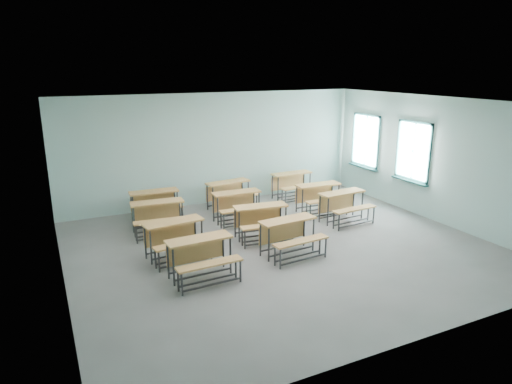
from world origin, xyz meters
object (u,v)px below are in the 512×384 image
desk_unit_r2c1 (238,202)px  desk_unit_r3c1 (230,191)px  desk_unit_r0c1 (290,232)px  desk_unit_r1c0 (176,234)px  desk_unit_r1c2 (344,202)px  desk_unit_r1c1 (262,217)px  desk_unit_r3c0 (155,201)px  desk_unit_r0c0 (202,253)px  desk_unit_r2c0 (158,213)px  desk_unit_r2c2 (320,194)px  desk_unit_r3c2 (293,182)px

desk_unit_r2c1 → desk_unit_r3c1: 1.12m
desk_unit_r0c1 → desk_unit_r2c1: size_ratio=1.03×
desk_unit_r1c0 → desk_unit_r1c2: bearing=-2.4°
desk_unit_r1c0 → desk_unit_r1c1: bearing=-1.4°
desk_unit_r1c2 → desk_unit_r3c1: 3.20m
desk_unit_r3c0 → desk_unit_r1c2: bearing=-23.7°
desk_unit_r0c0 → desk_unit_r3c0: (0.03, 3.72, 0.00)m
desk_unit_r0c1 → desk_unit_r3c0: same height
desk_unit_r2c0 → desk_unit_r1c1: bearing=-27.6°
desk_unit_r0c1 → desk_unit_r2c0: size_ratio=0.99×
desk_unit_r1c0 → desk_unit_r3c1: bearing=41.8°
desk_unit_r1c2 → desk_unit_r2c0: 4.71m
desk_unit_r1c0 → desk_unit_r2c1: same height
desk_unit_r1c1 → desk_unit_r2c2: same height
desk_unit_r2c2 → desk_unit_r3c2: (0.04, 1.50, 0.00)m
desk_unit_r3c0 → desk_unit_r1c1: bearing=-47.6°
desk_unit_r2c2 → desk_unit_r3c2: bearing=91.0°
desk_unit_r0c0 → desk_unit_r2c0: same height
desk_unit_r2c1 → desk_unit_r3c1: (0.24, 1.09, 0.00)m
desk_unit_r3c0 → desk_unit_r3c2: size_ratio=1.01×
desk_unit_r2c1 → desk_unit_r0c1: bearing=-85.2°
desk_unit_r1c1 → desk_unit_r1c2: (2.45, 0.15, 0.00)m
desk_unit_r1c0 → desk_unit_r3c2: 5.27m
desk_unit_r1c2 → desk_unit_r2c2: same height
desk_unit_r1c1 → desk_unit_r2c1: (-0.03, 1.34, 0.00)m
desk_unit_r0c1 → desk_unit_r1c1: bearing=90.6°
desk_unit_r0c0 → desk_unit_r1c1: (1.96, 1.36, 0.00)m
desk_unit_r2c1 → desk_unit_r2c0: bearing=-179.3°
desk_unit_r1c1 → desk_unit_r2c1: 1.34m
desk_unit_r0c1 → desk_unit_r1c2: bearing=23.8°
desk_unit_r3c0 → desk_unit_r2c2: bearing=-13.5°
desk_unit_r2c2 → desk_unit_r1c0: bearing=-161.5°
desk_unit_r0c0 → desk_unit_r3c2: size_ratio=1.00×
desk_unit_r2c0 → desk_unit_r3c0: same height
desk_unit_r3c2 → desk_unit_r0c1: bearing=-123.7°
desk_unit_r2c2 → desk_unit_r3c0: same height
desk_unit_r1c0 → desk_unit_r1c1: size_ratio=1.00×
desk_unit_r2c0 → desk_unit_r2c2: size_ratio=1.03×
desk_unit_r3c2 → desk_unit_r1c1: bearing=-134.8°
desk_unit_r1c2 → desk_unit_r2c1: bearing=149.8°
desk_unit_r1c2 → desk_unit_r3c0: bearing=148.7°
desk_unit_r3c0 → desk_unit_r3c2: 4.29m
desk_unit_r1c2 → desk_unit_r2c2: (-0.12, 0.95, 0.00)m
desk_unit_r2c2 → desk_unit_r3c0: size_ratio=0.99×
desk_unit_r3c1 → desk_unit_r1c1: bearing=-102.5°
desk_unit_r1c0 → desk_unit_r2c1: bearing=29.6°
desk_unit_r0c1 → desk_unit_r3c0: (-2.04, 3.48, 0.00)m
desk_unit_r3c2 → desk_unit_r3c1: bearing=-178.3°
desk_unit_r3c0 → desk_unit_r3c1: 2.14m
desk_unit_r0c1 → desk_unit_r2c0: same height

